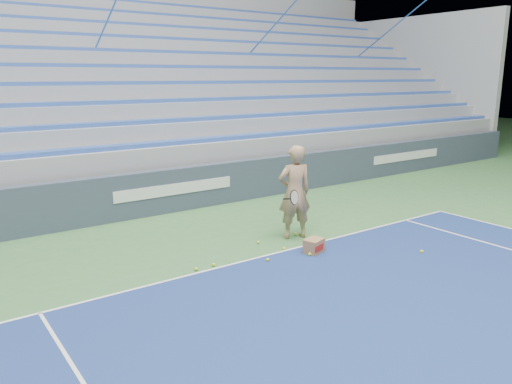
{
  "coord_description": "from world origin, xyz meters",
  "views": [
    {
      "loc": [
        -5.41,
        4.67,
        3.36
      ],
      "look_at": [
        0.09,
        12.38,
        1.15
      ],
      "focal_mm": 35.0,
      "sensor_mm": 36.0,
      "label": 1
    }
  ],
  "objects": [
    {
      "name": "tennis_ball_5",
      "position": [
        2.54,
        10.26,
        0.03
      ],
      "size": [
        0.07,
        0.07,
        0.07
      ],
      "primitive_type": "sphere",
      "color": "#CEDC2D",
      "rests_on": "ground"
    },
    {
      "name": "tennis_ball_7",
      "position": [
        0.66,
        11.4,
        0.03
      ],
      "size": [
        0.07,
        0.07,
        0.07
      ],
      "primitive_type": "sphere",
      "color": "#CEDC2D",
      "rests_on": "ground"
    },
    {
      "name": "tennis_ball_2",
      "position": [
        -0.17,
        11.64,
        0.03
      ],
      "size": [
        0.07,
        0.07,
        0.07
      ],
      "primitive_type": "sphere",
      "color": "#CEDC2D",
      "rests_on": "ground"
    },
    {
      "name": "tennis_ball_0",
      "position": [
        0.46,
        11.95,
        0.03
      ],
      "size": [
        0.07,
        0.07,
        0.07
      ],
      "primitive_type": "sphere",
      "color": "#CEDC2D",
      "rests_on": "ground"
    },
    {
      "name": "ball_box",
      "position": [
        0.83,
        11.49,
        0.14
      ],
      "size": [
        0.45,
        0.4,
        0.29
      ],
      "color": "#946C47",
      "rests_on": "ground"
    },
    {
      "name": "sponsor_barrier",
      "position": [
        0.0,
        15.88,
        0.55
      ],
      "size": [
        30.0,
        0.32,
        1.1
      ],
      "color": "#364152",
      "rests_on": "ground"
    },
    {
      "name": "tennis_ball_4",
      "position": [
        -1.47,
        12.01,
        0.03
      ],
      "size": [
        0.07,
        0.07,
        0.07
      ],
      "primitive_type": "sphere",
      "color": "#CEDC2D",
      "rests_on": "ground"
    },
    {
      "name": "bleachers",
      "position": [
        0.0,
        21.6,
        2.36
      ],
      "size": [
        31.0,
        9.15,
        7.3
      ],
      "color": "#93969C",
      "rests_on": "ground"
    },
    {
      "name": "tennis_ball_1",
      "position": [
        -1.12,
        12.01,
        0.03
      ],
      "size": [
        0.07,
        0.07,
        0.07
      ],
      "primitive_type": "sphere",
      "color": "#CEDC2D",
      "rests_on": "ground"
    },
    {
      "name": "tennis_player",
      "position": [
        1.13,
        12.45,
        0.99
      ],
      "size": [
        1.02,
        0.95,
        1.98
      ],
      "color": "tan",
      "rests_on": "ground"
    },
    {
      "name": "tennis_ball_3",
      "position": [
        0.27,
        12.55,
        0.03
      ],
      "size": [
        0.07,
        0.07,
        0.07
      ],
      "primitive_type": "sphere",
      "color": "#CEDC2D",
      "rests_on": "ground"
    },
    {
      "name": "tennis_ball_6",
      "position": [
        1.25,
        12.54,
        0.03
      ],
      "size": [
        0.07,
        0.07,
        0.07
      ],
      "primitive_type": "sphere",
      "color": "#CEDC2D",
      "rests_on": "ground"
    }
  ]
}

